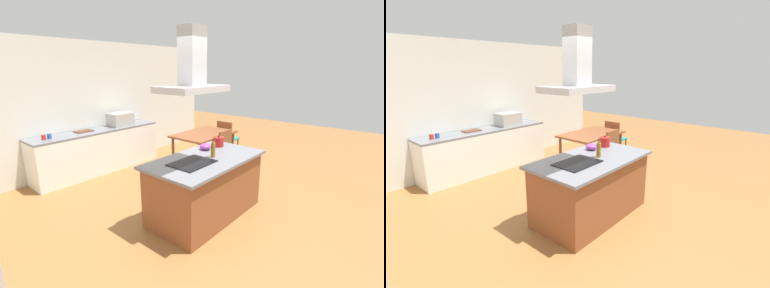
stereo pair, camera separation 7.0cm
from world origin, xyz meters
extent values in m
plane|color=#936033|center=(0.00, 1.50, 0.00)|extent=(16.00, 16.00, 0.00)
cube|color=silver|center=(0.00, 3.25, 1.35)|extent=(7.20, 0.10, 2.70)
cube|color=brown|center=(0.00, 0.00, 0.43)|extent=(1.70, 0.89, 0.86)
cube|color=slate|center=(0.00, 0.00, 0.88)|extent=(1.80, 0.99, 0.04)
cube|color=black|center=(-0.31, 0.00, 0.91)|extent=(0.60, 0.44, 0.01)
cylinder|color=#B21E19|center=(0.61, 0.21, 0.98)|extent=(0.17, 0.17, 0.16)
sphere|color=black|center=(0.61, 0.21, 1.07)|extent=(0.03, 0.03, 0.03)
cone|color=#B21E19|center=(0.72, 0.21, 0.99)|extent=(0.06, 0.03, 0.04)
cylinder|color=olive|center=(0.10, -0.05, 1.01)|extent=(0.06, 0.06, 0.21)
cylinder|color=olive|center=(0.10, -0.05, 1.13)|extent=(0.03, 0.03, 0.04)
cylinder|color=black|center=(0.10, -0.05, 1.16)|extent=(0.03, 0.03, 0.01)
ellipsoid|color=purple|center=(0.32, 0.26, 0.95)|extent=(0.18, 0.18, 0.10)
cube|color=white|center=(0.02, 2.88, 0.43)|extent=(2.73, 0.62, 0.86)
cube|color=slate|center=(0.02, 2.88, 0.88)|extent=(2.73, 0.62, 0.04)
cube|color=#B2AFAA|center=(0.61, 2.88, 1.04)|extent=(0.50, 0.38, 0.28)
cylinder|color=red|center=(-1.06, 2.86, 0.95)|extent=(0.08, 0.08, 0.09)
cylinder|color=#2D56B2|center=(-0.95, 2.87, 0.95)|extent=(0.08, 0.08, 0.09)
cube|color=#59331E|center=(-0.25, 2.93, 0.91)|extent=(0.34, 0.24, 0.02)
cube|color=brown|center=(1.72, 1.36, 0.73)|extent=(1.40, 0.90, 0.04)
cylinder|color=brown|center=(1.10, 0.99, 0.35)|extent=(0.06, 0.06, 0.71)
cylinder|color=brown|center=(2.34, 0.99, 0.35)|extent=(0.06, 0.06, 0.71)
cylinder|color=brown|center=(1.10, 1.73, 0.35)|extent=(0.06, 0.06, 0.71)
cylinder|color=brown|center=(2.34, 1.73, 0.35)|extent=(0.06, 0.06, 0.71)
cube|color=teal|center=(1.72, 0.61, 0.43)|extent=(0.42, 0.42, 0.04)
cube|color=brown|center=(1.72, 0.80, 0.67)|extent=(0.42, 0.04, 0.44)
cylinder|color=brown|center=(1.90, 0.43, 0.21)|extent=(0.04, 0.04, 0.41)
cylinder|color=brown|center=(1.54, 0.43, 0.21)|extent=(0.04, 0.04, 0.41)
cylinder|color=brown|center=(1.90, 0.79, 0.21)|extent=(0.04, 0.04, 0.41)
cylinder|color=brown|center=(1.54, 0.79, 0.21)|extent=(0.04, 0.04, 0.41)
cube|color=teal|center=(2.72, 1.36, 0.43)|extent=(0.42, 0.42, 0.04)
cube|color=brown|center=(2.53, 1.36, 0.67)|extent=(0.04, 0.42, 0.44)
cylinder|color=brown|center=(2.90, 1.54, 0.21)|extent=(0.04, 0.04, 0.41)
cylinder|color=brown|center=(2.90, 1.18, 0.21)|extent=(0.04, 0.04, 0.41)
cylinder|color=brown|center=(2.54, 1.54, 0.21)|extent=(0.04, 0.04, 0.41)
cylinder|color=brown|center=(2.54, 1.18, 0.21)|extent=(0.04, 0.04, 0.41)
cube|color=#ADADB2|center=(-0.31, 0.00, 1.89)|extent=(0.90, 0.55, 0.08)
cube|color=#ADADB2|center=(-0.31, 0.00, 2.28)|extent=(0.28, 0.24, 0.70)
camera|label=1|loc=(-2.97, -2.25, 2.14)|focal=25.56mm
camera|label=2|loc=(-2.93, -2.30, 2.14)|focal=25.56mm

